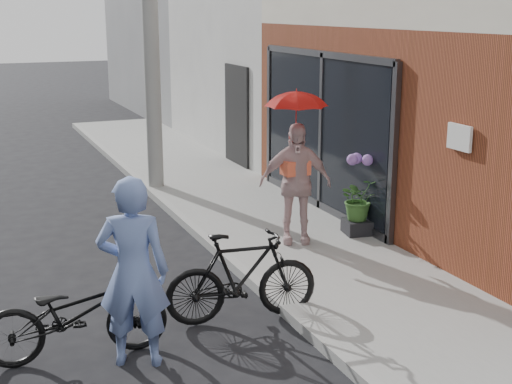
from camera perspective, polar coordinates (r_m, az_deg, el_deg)
ground at (r=7.46m, az=-3.69°, el=-11.50°), size 80.00×80.00×0.00m
sidewalk at (r=9.92m, az=3.89°, el=-4.40°), size 2.20×24.00×0.12m
curb at (r=9.47m, az=-2.40°, el=-5.31°), size 0.12×24.00×0.12m
east_building_far at (r=24.24m, az=-0.40°, el=15.06°), size 8.00×8.00×7.00m
officer at (r=6.69m, az=-9.79°, el=-6.34°), size 0.78×0.66×1.83m
bike_left at (r=7.06m, az=-14.27°, el=-9.41°), size 1.79×0.74×0.92m
bike_right at (r=7.63m, az=-1.14°, el=-6.79°), size 1.70×0.68×0.99m
kimono_woman at (r=9.72m, az=3.15°, el=0.71°), size 1.06×0.72×1.67m
parasol at (r=9.51m, az=3.25°, el=7.65°), size 0.80×0.80×0.70m
planter at (r=10.35m, az=8.15°, el=-2.75°), size 0.45×0.45×0.20m
potted_plant at (r=10.24m, az=8.23°, el=-0.53°), size 0.56×0.49×0.63m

